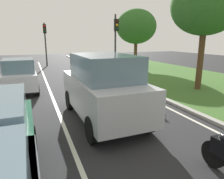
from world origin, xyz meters
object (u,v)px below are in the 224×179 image
at_px(traffic_light_near_right, 116,35).
at_px(traffic_light_far_median, 45,37).
at_px(car_suv_ahead, 103,87).
at_px(car_hatchback_far, 19,75).
at_px(tree_roadside_far, 136,27).
at_px(tree_roadside_near, 206,6).

xyz_separation_m(traffic_light_near_right, traffic_light_far_median, (-4.91, 7.16, -0.07)).
distance_m(car_suv_ahead, car_hatchback_far, 6.15).
distance_m(car_hatchback_far, traffic_light_far_median, 11.30).
relative_size(car_hatchback_far, tree_roadside_far, 0.67).
height_order(car_hatchback_far, tree_roadside_far, tree_roadside_far).
height_order(car_hatchback_far, traffic_light_near_right, traffic_light_near_right).
bearing_deg(tree_roadside_far, traffic_light_far_median, 153.06).
bearing_deg(car_suv_ahead, tree_roadside_far, 56.75).
bearing_deg(car_hatchback_far, traffic_light_far_median, 76.56).
distance_m(car_suv_ahead, tree_roadside_near, 7.46).
height_order(car_suv_ahead, tree_roadside_far, tree_roadside_far).
height_order(car_suv_ahead, traffic_light_far_median, traffic_light_far_median).
height_order(traffic_light_far_median, tree_roadside_near, tree_roadside_near).
bearing_deg(tree_roadside_far, car_suv_ahead, -122.02).
xyz_separation_m(tree_roadside_near, tree_roadside_far, (1.23, 9.89, -0.46)).
relative_size(car_suv_ahead, car_hatchback_far, 1.21).
distance_m(car_suv_ahead, tree_roadside_far, 14.55).
xyz_separation_m(car_hatchback_far, tree_roadside_far, (10.45, 6.68, 3.07)).
xyz_separation_m(car_hatchback_far, traffic_light_far_median, (2.19, 10.87, 2.14)).
xyz_separation_m(car_suv_ahead, traffic_light_far_median, (-0.69, 16.30, 1.86)).
bearing_deg(traffic_light_near_right, tree_roadside_near, -72.99).
bearing_deg(traffic_light_far_median, car_suv_ahead, -87.59).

